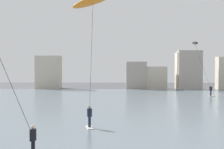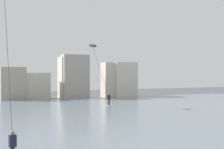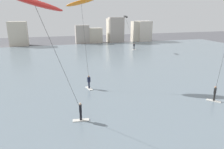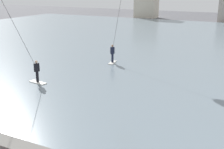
# 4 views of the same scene
# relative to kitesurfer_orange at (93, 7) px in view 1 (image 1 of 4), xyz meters

# --- Properties ---
(water_bay) EXTENTS (84.00, 52.00, 0.10)m
(water_bay) POSITION_rel_kitesurfer_orange_xyz_m (4.40, 7.89, -9.51)
(water_bay) COLOR slate
(water_bay) RESTS_ON ground
(far_shore_buildings) EXTENTS (41.72, 4.64, 7.55)m
(far_shore_buildings) POSITION_rel_kitesurfer_orange_xyz_m (11.71, 35.79, -6.33)
(far_shore_buildings) COLOR beige
(far_shore_buildings) RESTS_ON ground
(kitesurfer_orange) EXTENTS (4.13, 5.42, 10.83)m
(kitesurfer_orange) POSITION_rel_kitesurfer_orange_xyz_m (0.00, 0.00, 0.00)
(kitesurfer_orange) COLOR silver
(kitesurfer_orange) RESTS_ON water_bay
(kitesurfer_black) EXTENTS (3.67, 2.50, 8.27)m
(kitesurfer_black) POSITION_rel_kitesurfer_orange_xyz_m (13.71, 20.24, -2.69)
(kitesurfer_black) COLOR silver
(kitesurfer_black) RESTS_ON water_bay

